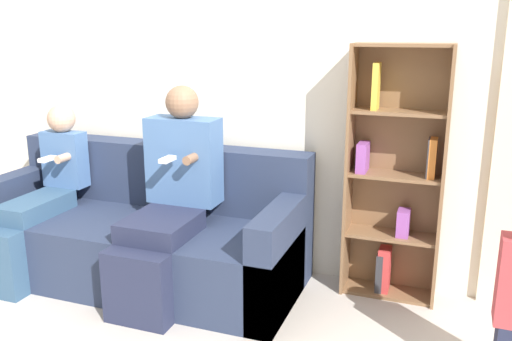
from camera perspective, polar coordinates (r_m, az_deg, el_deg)
ground_plane at (r=3.05m, az=-11.34°, el=-15.63°), size 14.00×14.00×0.00m
back_wall at (r=3.49m, az=-4.12°, el=10.55°), size 10.00×0.06×2.55m
couch at (r=3.49m, az=-11.84°, el=-6.55°), size 2.01×0.83×0.81m
adult_seated at (r=3.14m, az=-9.00°, el=-2.32°), size 0.43×0.73×1.21m
child_seated at (r=3.65m, az=-21.72°, el=-2.26°), size 0.28×0.76×1.05m
bookshelf at (r=3.18m, az=14.43°, el=-0.95°), size 0.53×0.23×1.45m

